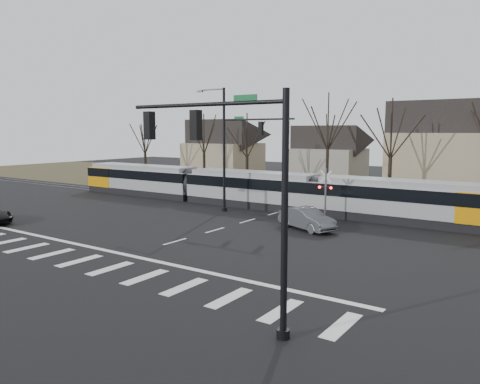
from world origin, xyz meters
The scene contains 15 objects.
ground centered at (0.00, 0.00, 0.00)m, with size 140.00×140.00×0.00m, color black.
grass_verge centered at (0.00, 32.00, 0.01)m, with size 140.00×28.00×0.01m, color #38331E.
crosswalk centered at (0.00, -4.00, 0.01)m, with size 27.00×2.60×0.01m.
stop_line centered at (0.00, -1.80, 0.01)m, with size 28.00×0.35×0.01m, color silver.
lane_dashes centered at (0.00, 16.00, 0.01)m, with size 0.18×30.00×0.01m.
rail_pair centered at (0.00, 15.80, 0.03)m, with size 90.00×1.52×0.06m.
tram centered at (-3.62, 16.00, 1.70)m, with size 41.27×3.06×3.13m.
sedan centered at (5.02, 9.77, 0.74)m, with size 4.78×3.23×1.49m, color #484B4F.
signal_pole_near_right centered at (10.11, -6.00, 5.17)m, with size 6.72×0.44×8.00m.
signal_pole_far centered at (-2.41, 12.50, 5.70)m, with size 9.28×0.44×10.20m.
rail_crossing_signal centered at (5.00, 12.79, 1.89)m, with size 1.08×0.36×4.00m.
tree_row centered at (2.00, 26.00, 5.00)m, with size 59.20×7.20×10.00m.
house_a centered at (-20.00, 34.00, 4.46)m, with size 9.72×8.64×8.60m.
house_b centered at (-5.00, 36.00, 3.97)m, with size 8.64×7.56×7.65m.
house_c centered at (9.00, 33.00, 5.23)m, with size 10.80×8.64×10.10m.
Camera 1 is at (19.03, -18.73, 6.70)m, focal length 35.00 mm.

